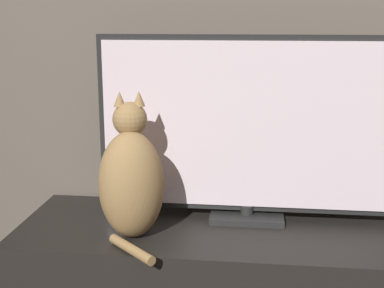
# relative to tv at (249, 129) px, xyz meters

# --- Properties ---
(tv) EXTENTS (0.98, 0.14, 0.60)m
(tv) POSITION_rel_tv_xyz_m (0.00, 0.00, 0.00)
(tv) COLOR black
(tv) RESTS_ON tv_stand
(cat) EXTENTS (0.23, 0.31, 0.44)m
(cat) POSITION_rel_tv_xyz_m (-0.35, -0.18, -0.13)
(cat) COLOR #997547
(cat) RESTS_ON tv_stand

